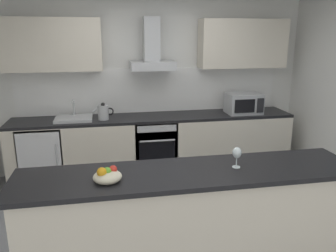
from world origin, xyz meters
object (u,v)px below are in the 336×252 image
Objects in this scene: sink at (74,118)px; fruit_bowl at (107,176)px; refrigerator at (43,155)px; wine_glass at (237,154)px; kettle at (103,112)px; microwave at (244,103)px; range_hood at (152,53)px; oven at (154,146)px.

fruit_bowl is at bearing -79.08° from sink.
refrigerator is 2.98m from wine_glass.
fruit_bowl is at bearing -89.24° from kettle.
range_hood is (-1.35, 0.16, 0.74)m from microwave.
microwave reaches higher than sink.
kettle is at bearing 117.31° from wine_glass.
kettle is at bearing -177.29° from oven.
refrigerator is at bearing -175.16° from range_hood.
microwave is at bearing -0.90° from sink.
kettle is 1.31× the size of fruit_bowl.
fruit_bowl is at bearing -106.90° from oven.
wine_glass is at bearing -47.93° from refrigerator.
oven is 1.60× the size of sink.
oven is 2.29m from wine_glass.
oven is 1.60× the size of microwave.
kettle is at bearing 90.76° from fruit_bowl.
refrigerator is 1.70× the size of microwave.
range_hood is 2.43m from wine_glass.
sink is at bearing 1.77° from refrigerator.
sink is (0.44, 0.01, 0.50)m from refrigerator.
wine_glass is at bearing 4.23° from fruit_bowl.
range_hood is at bearing 12.94° from kettle.
kettle is at bearing -179.84° from microwave.
range_hood is 3.27× the size of fruit_bowl.
fruit_bowl is (0.88, -2.24, 0.58)m from refrigerator.
microwave is 3.00m from fruit_bowl.
range_hood is at bearing 99.63° from wine_glass.
range_hood is (1.12, 0.12, 0.86)m from sink.
microwave is (1.35, -0.03, 0.59)m from oven.
wine_glass is at bearing -79.81° from oven.
refrigerator is at bearing 132.07° from wine_glass.
fruit_bowl is (-0.68, -2.24, 0.55)m from oven.
fruit_bowl reaches higher than refrigerator.
microwave is 2.06m from kettle.
fruit_bowl is (-0.68, -2.37, -0.78)m from range_hood.
sink is at bearing 124.69° from wine_glass.
microwave reaches higher than refrigerator.
oven is 1.11× the size of range_hood.
wine_glass reaches higher than oven.
kettle is (0.41, -0.04, 0.08)m from sink.
sink is 2.81× the size of wine_glass.
sink is at bearing 179.44° from oven.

